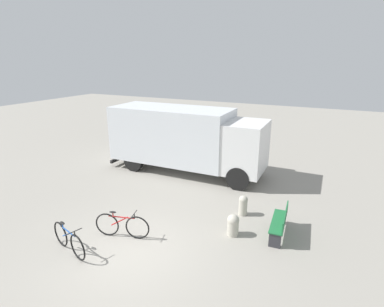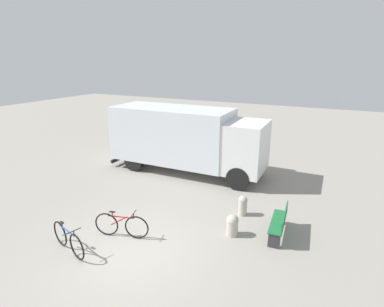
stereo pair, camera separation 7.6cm
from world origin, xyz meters
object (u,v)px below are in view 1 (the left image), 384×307
at_px(delivery_truck, 185,137).
at_px(bicycle_near, 69,240).
at_px(bollard_far_bench, 243,204).
at_px(park_bench, 281,222).
at_px(bicycle_middle, 122,225).
at_px(bollard_near_bench, 233,224).

xyz_separation_m(delivery_truck, bicycle_near, (0.01, -7.12, -1.30)).
bearing_deg(delivery_truck, bollard_far_bench, -38.77).
bearing_deg(park_bench, bicycle_middle, 113.23).
bearing_deg(delivery_truck, bicycle_near, -90.69).
xyz_separation_m(delivery_truck, park_bench, (5.17, -3.68, -1.23)).
bearing_deg(bollard_far_bench, bicycle_near, -131.94).
bearing_deg(bollard_near_bench, bollard_far_bench, 93.70).
bearing_deg(bicycle_middle, delivery_truck, 83.25).
bearing_deg(bollard_near_bench, park_bench, 25.14).
bearing_deg(bicycle_middle, bicycle_near, -139.76).
relative_size(bicycle_middle, bollard_far_bench, 2.34).
bearing_deg(bicycle_near, bicycle_middle, 71.32).
distance_m(delivery_truck, bicycle_middle, 6.08).
bearing_deg(bicycle_near, bollard_far_bench, 63.94).
height_order(bicycle_near, bollard_near_bench, bicycle_near).
xyz_separation_m(delivery_truck, bollard_far_bench, (3.77, -2.94, -1.31)).
xyz_separation_m(bicycle_near, bicycle_middle, (0.86, 1.25, 0.00)).
bearing_deg(bollard_near_bench, delivery_truck, 131.91).
relative_size(delivery_truck, bollard_near_bench, 10.76).
bearing_deg(bicycle_near, park_bench, 49.59).
height_order(delivery_truck, bicycle_near, delivery_truck).
bearing_deg(park_bench, delivery_truck, 50.73).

